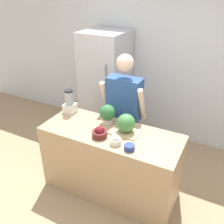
% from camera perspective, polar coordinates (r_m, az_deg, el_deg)
% --- Properties ---
extents(ground_plane, '(14.00, 14.00, 0.00)m').
position_cam_1_polar(ground_plane, '(3.32, -3.14, -20.70)').
color(ground_plane, tan).
extents(wall_back, '(8.00, 0.06, 2.60)m').
position_cam_1_polar(wall_back, '(4.21, 10.46, 11.05)').
color(wall_back, silver).
rests_on(wall_back, ground_plane).
extents(counter_island, '(1.68, 0.67, 0.90)m').
position_cam_1_polar(counter_island, '(3.22, -0.28, -11.37)').
color(counter_island, tan).
rests_on(counter_island, ground_plane).
extents(refrigerator, '(0.68, 0.74, 1.81)m').
position_cam_1_polar(refrigerator, '(4.26, -1.44, 6.05)').
color(refrigerator, '#B7B7BC').
rests_on(refrigerator, ground_plane).
extents(person, '(0.60, 0.27, 1.70)m').
position_cam_1_polar(person, '(3.41, 2.70, -0.55)').
color(person, '#333338').
rests_on(person, ground_plane).
extents(cutting_board, '(0.35, 0.25, 0.01)m').
position_cam_1_polar(cutting_board, '(2.95, 2.97, -4.51)').
color(cutting_board, tan).
rests_on(cutting_board, counter_island).
extents(watermelon, '(0.22, 0.22, 0.22)m').
position_cam_1_polar(watermelon, '(2.89, 3.21, -2.53)').
color(watermelon, '#3D7F3D').
rests_on(watermelon, cutting_board).
extents(bowl_cherries, '(0.18, 0.18, 0.13)m').
position_cam_1_polar(bowl_cherries, '(2.84, -2.85, -4.77)').
color(bowl_cherries, '#511E19').
rests_on(bowl_cherries, counter_island).
extents(bowl_cream, '(0.12, 0.12, 0.11)m').
position_cam_1_polar(bowl_cream, '(2.72, 0.82, -6.46)').
color(bowl_cream, white).
rests_on(bowl_cream, counter_island).
extents(bowl_small_blue, '(0.11, 0.11, 0.06)m').
position_cam_1_polar(bowl_small_blue, '(2.65, 3.99, -8.04)').
color(bowl_small_blue, navy).
rests_on(bowl_small_blue, counter_island).
extents(blender, '(0.15, 0.15, 0.32)m').
position_cam_1_polar(blender, '(3.37, -9.65, 2.14)').
color(blender, silver).
rests_on(blender, counter_island).
extents(potted_plant, '(0.19, 0.19, 0.25)m').
position_cam_1_polar(potted_plant, '(3.06, -1.03, -0.36)').
color(potted_plant, beige).
rests_on(potted_plant, counter_island).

